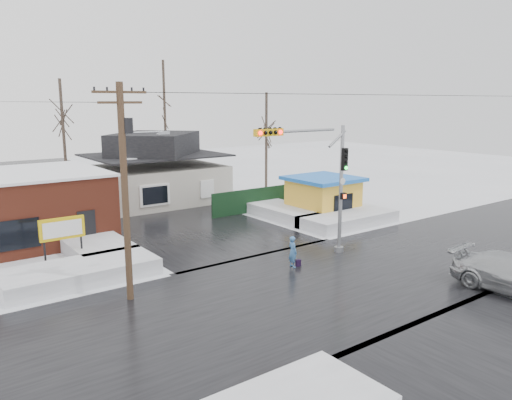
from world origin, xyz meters
TOP-DOWN VIEW (x-y plane):
  - ground at (0.00, 0.00)m, footprint 120.00×120.00m
  - road_ns at (0.00, 0.00)m, footprint 10.00×120.00m
  - road_ew at (0.00, 0.00)m, footprint 120.00×10.00m
  - snowbank_nw at (-9.00, 7.00)m, footprint 7.00×3.00m
  - snowbank_ne at (9.00, 7.00)m, footprint 7.00×3.00m
  - snowbank_nside_w at (-7.00, 12.00)m, footprint 3.00×8.00m
  - snowbank_nside_e at (7.00, 12.00)m, footprint 3.00×8.00m
  - traffic_signal at (2.43, 2.97)m, footprint 6.05×0.68m
  - utility_pole at (-7.93, 3.50)m, footprint 3.15×0.44m
  - marquee_sign at (-9.00, 9.49)m, footprint 2.20×0.21m
  - house at (2.00, 22.00)m, footprint 10.40×8.40m
  - kiosk at (9.50, 9.99)m, footprint 4.60×4.60m
  - fence at (6.50, 14.00)m, footprint 8.00×0.12m
  - tree_far_left at (-4.00, 26.00)m, footprint 3.00×3.00m
  - tree_far_mid at (6.00, 28.00)m, footprint 3.00×3.00m
  - tree_far_right at (12.00, 20.00)m, footprint 3.00×3.00m
  - pedestrian at (0.23, 2.56)m, footprint 0.44×0.62m
  - shopping_bag at (0.52, 2.46)m, footprint 0.30×0.17m

SIDE VIEW (x-z plane):
  - ground at x=0.00m, z-range 0.00..0.00m
  - road_ns at x=0.00m, z-range 0.00..0.02m
  - road_ew at x=0.00m, z-range 0.00..0.02m
  - shopping_bag at x=0.52m, z-range 0.00..0.35m
  - snowbank_nw at x=-9.00m, z-range 0.00..0.80m
  - snowbank_ne at x=9.00m, z-range 0.00..0.80m
  - snowbank_nside_w at x=-7.00m, z-range 0.00..0.80m
  - snowbank_nside_e at x=7.00m, z-range 0.00..0.80m
  - pedestrian at x=0.23m, z-range 0.00..1.60m
  - fence at x=6.50m, z-range 0.00..1.80m
  - kiosk at x=9.50m, z-range 0.03..2.90m
  - marquee_sign at x=-9.00m, z-range 0.65..3.20m
  - house at x=2.00m, z-range -0.26..5.50m
  - traffic_signal at x=2.43m, z-range 1.04..8.04m
  - utility_pole at x=-7.93m, z-range 0.61..9.61m
  - tree_far_right at x=12.00m, z-range 2.66..11.66m
  - tree_far_left at x=-4.00m, z-range 2.95..12.95m
  - tree_far_mid at x=6.00m, z-range 3.54..15.54m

